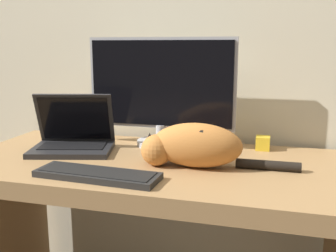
# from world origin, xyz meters

# --- Properties ---
(wall_back) EXTENTS (6.40, 0.06, 2.60)m
(wall_back) POSITION_xyz_m (0.00, 0.72, 1.30)
(wall_back) COLOR beige
(wall_back) RESTS_ON ground_plane
(desk) EXTENTS (1.39, 0.66, 0.74)m
(desk) POSITION_xyz_m (0.00, 0.33, 0.58)
(desk) COLOR #A37A4C
(desk) RESTS_ON ground_plane
(monitor) EXTENTS (0.60, 0.20, 0.43)m
(monitor) POSITION_xyz_m (-0.03, 0.55, 0.97)
(monitor) COLOR #B2B2B7
(monitor) RESTS_ON desk
(laptop) EXTENTS (0.34, 0.29, 0.22)m
(laptop) POSITION_xyz_m (-0.33, 0.37, 0.79)
(laptop) COLOR #232326
(laptop) RESTS_ON desk
(external_keyboard) EXTENTS (0.40, 0.14, 0.02)m
(external_keyboard) POSITION_xyz_m (-0.10, 0.10, 0.75)
(external_keyboard) COLOR black
(external_keyboard) RESTS_ON desk
(cat) EXTENTS (0.53, 0.14, 0.15)m
(cat) POSITION_xyz_m (0.16, 0.29, 0.82)
(cat) COLOR #C67A38
(cat) RESTS_ON desk
(small_toy) EXTENTS (0.05, 0.05, 0.05)m
(small_toy) POSITION_xyz_m (0.38, 0.58, 0.77)
(small_toy) COLOR gold
(small_toy) RESTS_ON desk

